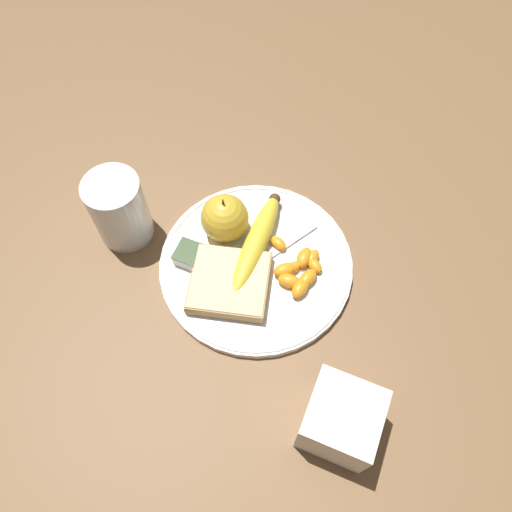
{
  "coord_description": "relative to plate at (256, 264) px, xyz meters",
  "views": [
    {
      "loc": [
        0.13,
        -0.32,
        0.66
      ],
      "look_at": [
        0.0,
        0.0,
        0.03
      ],
      "focal_mm": 35.0,
      "sensor_mm": 36.0,
      "label": 1
    }
  ],
  "objects": [
    {
      "name": "banana",
      "position": [
        -0.01,
        0.02,
        0.02
      ],
      "size": [
        0.04,
        0.18,
        0.03
      ],
      "color": "yellow",
      "rests_on": "plate"
    },
    {
      "name": "orange_segment_1",
      "position": [
        0.02,
        -0.02,
        0.01
      ],
      "size": [
        0.03,
        0.03,
        0.01
      ],
      "color": "orange",
      "rests_on": "plate"
    },
    {
      "name": "orange_segment_4",
      "position": [
        0.05,
        0.01,
        0.01
      ],
      "size": [
        0.03,
        0.03,
        0.01
      ],
      "color": "orange",
      "rests_on": "plate"
    },
    {
      "name": "ground_plane",
      "position": [
        0.0,
        0.0,
        -0.01
      ],
      "size": [
        3.0,
        3.0,
        0.0
      ],
      "primitive_type": "plane",
      "color": "brown"
    },
    {
      "name": "orange_segment_8",
      "position": [
        0.06,
        -0.01,
        0.01
      ],
      "size": [
        0.04,
        0.02,
        0.02
      ],
      "color": "orange",
      "rests_on": "plate"
    },
    {
      "name": "orange_segment_5",
      "position": [
        0.08,
        -0.02,
        0.01
      ],
      "size": [
        0.03,
        0.04,
        0.02
      ],
      "color": "orange",
      "rests_on": "plate"
    },
    {
      "name": "jam_packet",
      "position": [
        -0.09,
        -0.03,
        0.01
      ],
      "size": [
        0.05,
        0.04,
        0.02
      ],
      "color": "silver",
      "rests_on": "plate"
    },
    {
      "name": "apple",
      "position": [
        -0.06,
        0.03,
        0.04
      ],
      "size": [
        0.07,
        0.07,
        0.08
      ],
      "color": "gold",
      "rests_on": "plate"
    },
    {
      "name": "orange_segment_6",
      "position": [
        0.08,
        0.02,
        0.01
      ],
      "size": [
        0.03,
        0.03,
        0.02
      ],
      "color": "orange",
      "rests_on": "plate"
    },
    {
      "name": "bread_slice",
      "position": [
        -0.02,
        -0.05,
        0.02
      ],
      "size": [
        0.13,
        0.13,
        0.02
      ],
      "color": "#AB8751",
      "rests_on": "plate"
    },
    {
      "name": "orange_segment_9",
      "position": [
        0.04,
        -0.0,
        0.01
      ],
      "size": [
        0.04,
        0.04,
        0.02
      ],
      "color": "orange",
      "rests_on": "plate"
    },
    {
      "name": "juice_glass",
      "position": [
        -0.21,
        -0.02,
        0.05
      ],
      "size": [
        0.08,
        0.08,
        0.11
      ],
      "color": "silver",
      "rests_on": "ground_plane"
    },
    {
      "name": "fork",
      "position": [
        0.01,
        0.01,
        0.01
      ],
      "size": [
        0.1,
        0.16,
        0.0
      ],
      "rotation": [
        0.0,
        0.0,
        10.47
      ],
      "color": "silver",
      "rests_on": "plate"
    },
    {
      "name": "orange_segment_7",
      "position": [
        0.07,
        0.04,
        0.01
      ],
      "size": [
        0.02,
        0.03,
        0.02
      ],
      "color": "orange",
      "rests_on": "plate"
    },
    {
      "name": "orange_segment_0",
      "position": [
        0.08,
        0.0,
        0.01
      ],
      "size": [
        0.03,
        0.04,
        0.02
      ],
      "color": "orange",
      "rests_on": "plate"
    },
    {
      "name": "condiment_caddy",
      "position": [
        0.18,
        -0.18,
        0.04
      ],
      "size": [
        0.08,
        0.08,
        0.09
      ],
      "color": "silver",
      "rests_on": "ground_plane"
    },
    {
      "name": "orange_segment_2",
      "position": [
        0.06,
        0.03,
        0.01
      ],
      "size": [
        0.02,
        0.03,
        0.02
      ],
      "color": "orange",
      "rests_on": "plate"
    },
    {
      "name": "orange_segment_3",
      "position": [
        0.02,
        0.04,
        0.01
      ],
      "size": [
        0.03,
        0.03,
        0.02
      ],
      "color": "orange",
      "rests_on": "plate"
    },
    {
      "name": "plate",
      "position": [
        0.0,
        0.0,
        0.0
      ],
      "size": [
        0.28,
        0.28,
        0.01
      ],
      "color": "white",
      "rests_on": "ground_plane"
    }
  ]
}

